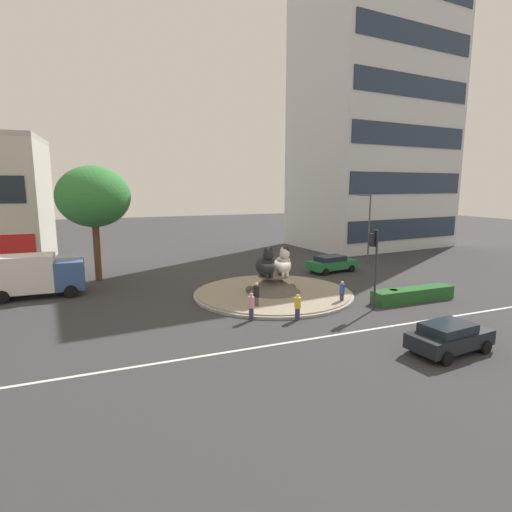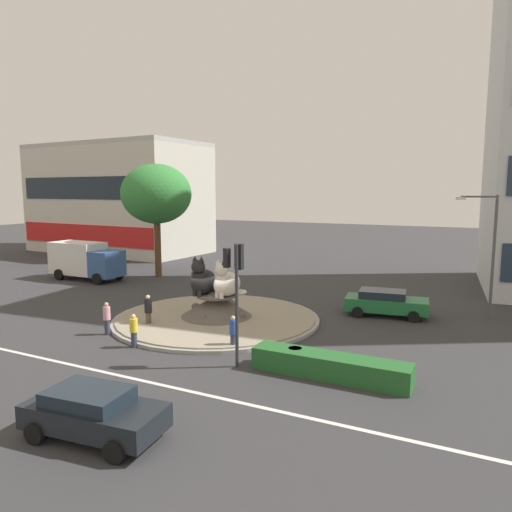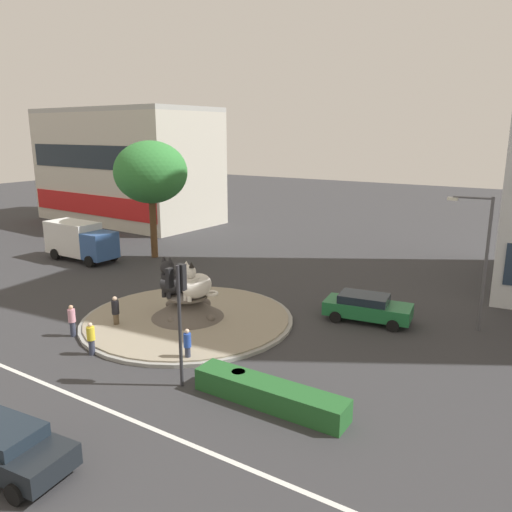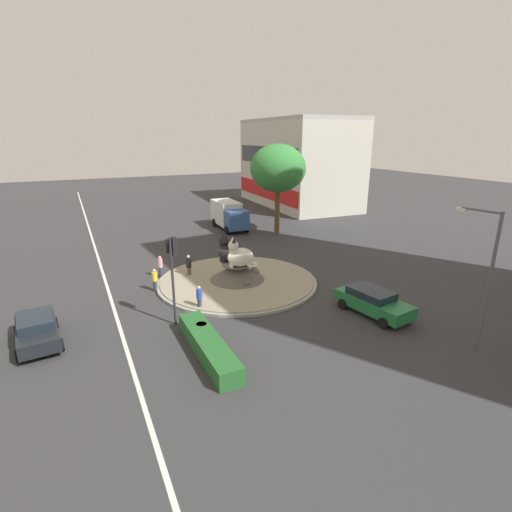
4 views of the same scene
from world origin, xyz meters
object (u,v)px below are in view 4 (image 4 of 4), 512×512
at_px(shophouse_block, 297,163).
at_px(litter_bin, 202,331).
at_px(cat_statue_white, 239,256).
at_px(hatchback_near_shophouse, 373,301).
at_px(streetlight_arm, 486,272).
at_px(sedan_on_far_lane, 37,330).
at_px(pedestrian_yellow_shirt, 155,280).
at_px(delivery_box_truck, 229,214).
at_px(broadleaf_tree_behind_island, 278,169).
at_px(cat_statue_black, 230,250).
at_px(traffic_light_mast, 173,261).
at_px(pedestrian_pink_shirt, 160,266).
at_px(pedestrian_blue_shirt, 199,297).
at_px(pedestrian_black_shirt, 189,266).

xyz_separation_m(shophouse_block, litter_bin, (33.35, -26.32, -5.86)).
distance_m(cat_statue_white, hatchback_near_shophouse, 9.42).
distance_m(streetlight_arm, sedan_on_far_lane, 22.42).
distance_m(shophouse_block, litter_bin, 42.89).
relative_size(pedestrian_yellow_shirt, litter_bin, 1.76).
xyz_separation_m(pedestrian_yellow_shirt, delivery_box_truck, (-15.06, 11.58, 0.82)).
height_order(broadleaf_tree_behind_island, sedan_on_far_lane, broadleaf_tree_behind_island).
bearing_deg(cat_statue_white, cat_statue_black, -74.34).
xyz_separation_m(cat_statue_black, pedestrian_yellow_shirt, (-0.30, -5.44, -1.47)).
bearing_deg(traffic_light_mast, pedestrian_yellow_shirt, 91.02).
relative_size(cat_statue_white, hatchback_near_shophouse, 0.44).
height_order(cat_statue_white, hatchback_near_shophouse, cat_statue_white).
distance_m(cat_statue_black, streetlight_arm, 16.13).
xyz_separation_m(shophouse_block, pedestrian_yellow_shirt, (25.60, -27.11, -5.49)).
distance_m(traffic_light_mast, streetlight_arm, 15.68).
height_order(cat_statue_white, pedestrian_pink_shirt, cat_statue_white).
xyz_separation_m(cat_statue_black, sedan_on_far_lane, (4.16, -12.37, -1.51)).
distance_m(cat_statue_black, sedan_on_far_lane, 13.14).
xyz_separation_m(pedestrian_blue_shirt, pedestrian_black_shirt, (-5.76, 1.05, 0.10)).
height_order(sedan_on_far_lane, delivery_box_truck, delivery_box_truck).
height_order(broadleaf_tree_behind_island, pedestrian_yellow_shirt, broadleaf_tree_behind_island).
relative_size(cat_statue_white, sedan_on_far_lane, 0.49).
relative_size(cat_statue_white, pedestrian_pink_shirt, 1.27).
bearing_deg(shophouse_block, pedestrian_pink_shirt, -45.37).
bearing_deg(cat_statue_black, pedestrian_black_shirt, -35.59).
bearing_deg(streetlight_arm, delivery_box_truck, -5.50).
distance_m(hatchback_near_shophouse, delivery_box_truck, 24.41).
xyz_separation_m(traffic_light_mast, sedan_on_far_lane, (-0.96, -7.00, -2.96)).
relative_size(shophouse_block, broadleaf_tree_behind_island, 2.28).
distance_m(traffic_light_mast, pedestrian_yellow_shirt, 6.16).
bearing_deg(hatchback_near_shophouse, delivery_box_truck, 170.59).
distance_m(hatchback_near_shophouse, litter_bin, 10.30).
xyz_separation_m(shophouse_block, pedestrian_blue_shirt, (29.89, -25.31, -5.48)).
xyz_separation_m(pedestrian_pink_shirt, pedestrian_black_shirt, (1.10, 1.89, 0.06)).
relative_size(broadleaf_tree_behind_island, pedestrian_pink_shirt, 5.66).
distance_m(shophouse_block, pedestrian_black_shirt, 34.64).
xyz_separation_m(shophouse_block, pedestrian_pink_shirt, (23.03, -26.16, -5.43)).
distance_m(cat_statue_white, broadleaf_tree_behind_island, 16.54).
distance_m(cat_statue_white, litter_bin, 7.90).
bearing_deg(shophouse_block, delivery_box_truck, -52.58).
xyz_separation_m(traffic_light_mast, pedestrian_yellow_shirt, (-5.42, -0.07, -2.92)).
height_order(broadleaf_tree_behind_island, litter_bin, broadleaf_tree_behind_island).
height_order(shophouse_block, pedestrian_black_shirt, shophouse_block).
distance_m(pedestrian_black_shirt, sedan_on_far_lane, 11.43).
height_order(shophouse_block, broadleaf_tree_behind_island, shophouse_block).
relative_size(streetlight_arm, pedestrian_blue_shirt, 4.41).
distance_m(cat_statue_black, shophouse_block, 34.01).
distance_m(broadleaf_tree_behind_island, sedan_on_far_lane, 27.72).
distance_m(pedestrian_black_shirt, delivery_box_truck, 16.18).
relative_size(pedestrian_blue_shirt, hatchback_near_shophouse, 0.33).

